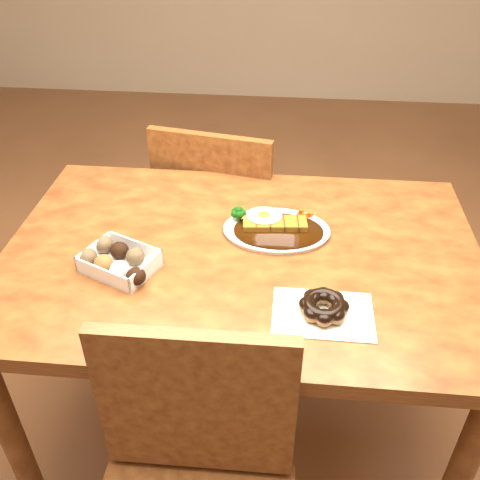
# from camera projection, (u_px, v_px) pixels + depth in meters

# --- Properties ---
(ground) EXTENTS (6.00, 6.00, 0.00)m
(ground) POSITION_uv_depth(u_px,v_px,m) (241.00, 429.00, 1.79)
(ground) COLOR brown
(ground) RESTS_ON ground
(table) EXTENTS (1.20, 0.80, 0.75)m
(table) POSITION_uv_depth(u_px,v_px,m) (241.00, 281.00, 1.40)
(table) COLOR #4F200F
(table) RESTS_ON ground
(chair_far) EXTENTS (0.49, 0.49, 0.87)m
(chair_far) POSITION_uv_depth(u_px,v_px,m) (223.00, 220.00, 1.94)
(chair_far) COLOR #4F200F
(chair_far) RESTS_ON ground
(katsu_curry_plate) EXTENTS (0.28, 0.20, 0.05)m
(katsu_curry_plate) POSITION_uv_depth(u_px,v_px,m) (275.00, 227.00, 1.40)
(katsu_curry_plate) COLOR white
(katsu_curry_plate) RESTS_ON table
(donut_box) EXTENTS (0.20, 0.18, 0.05)m
(donut_box) POSITION_uv_depth(u_px,v_px,m) (118.00, 260.00, 1.27)
(donut_box) COLOR white
(donut_box) RESTS_ON table
(pon_de_ring) EXTENTS (0.22, 0.15, 0.04)m
(pon_de_ring) POSITION_uv_depth(u_px,v_px,m) (324.00, 307.00, 1.15)
(pon_de_ring) COLOR silver
(pon_de_ring) RESTS_ON table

